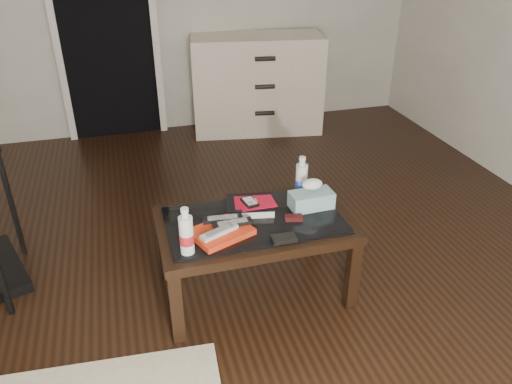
# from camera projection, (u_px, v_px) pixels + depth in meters

# --- Properties ---
(ground) EXTENTS (5.00, 5.00, 0.00)m
(ground) POSITION_uv_depth(u_px,v_px,m) (211.00, 285.00, 2.84)
(ground) COLOR black
(ground) RESTS_ON ground
(doorway) EXTENTS (0.90, 0.08, 2.07)m
(doorway) POSITION_uv_depth(u_px,v_px,m) (105.00, 24.00, 4.32)
(doorway) COLOR black
(doorway) RESTS_ON ground
(coffee_table) EXTENTS (1.00, 0.60, 0.46)m
(coffee_table) POSITION_uv_depth(u_px,v_px,m) (254.00, 230.00, 2.61)
(coffee_table) COLOR black
(coffee_table) RESTS_ON ground
(dresser) EXTENTS (1.26, 0.69, 0.90)m
(dresser) POSITION_uv_depth(u_px,v_px,m) (257.00, 84.00, 4.71)
(dresser) COLOR beige
(dresser) RESTS_ON ground
(magazines) EXTENTS (0.34, 0.30, 0.03)m
(magazines) POSITION_uv_depth(u_px,v_px,m) (221.00, 232.00, 2.45)
(magazines) COLOR red
(magazines) RESTS_ON coffee_table
(remote_silver) EXTENTS (0.20, 0.13, 0.02)m
(remote_silver) POSITION_uv_depth(u_px,v_px,m) (219.00, 232.00, 2.41)
(remote_silver) COLOR silver
(remote_silver) RESTS_ON magazines
(remote_black_front) EXTENTS (0.20, 0.06, 0.02)m
(remote_black_front) POSITION_uv_depth(u_px,v_px,m) (233.00, 223.00, 2.47)
(remote_black_front) COLOR black
(remote_black_front) RESTS_ON magazines
(remote_black_back) EXTENTS (0.20, 0.07, 0.02)m
(remote_black_back) POSITION_uv_depth(u_px,v_px,m) (223.00, 219.00, 2.51)
(remote_black_back) COLOR black
(remote_black_back) RESTS_ON magazines
(textbook) EXTENTS (0.28, 0.24, 0.05)m
(textbook) POSITION_uv_depth(u_px,v_px,m) (250.00, 206.00, 2.66)
(textbook) COLOR black
(textbook) RESTS_ON coffee_table
(dvd_mailers) EXTENTS (0.21, 0.16, 0.01)m
(dvd_mailers) POSITION_uv_depth(u_px,v_px,m) (252.00, 202.00, 2.64)
(dvd_mailers) COLOR red
(dvd_mailers) RESTS_ON textbook
(ipod) EXTENTS (0.08, 0.11, 0.02)m
(ipod) POSITION_uv_depth(u_px,v_px,m) (250.00, 202.00, 2.62)
(ipod) COLOR black
(ipod) RESTS_ON dvd_mailers
(flip_phone) EXTENTS (0.10, 0.07, 0.02)m
(flip_phone) POSITION_uv_depth(u_px,v_px,m) (294.00, 218.00, 2.58)
(flip_phone) COLOR black
(flip_phone) RESTS_ON coffee_table
(wallet) EXTENTS (0.12, 0.07, 0.02)m
(wallet) POSITION_uv_depth(u_px,v_px,m) (284.00, 239.00, 2.41)
(wallet) COLOR black
(wallet) RESTS_ON coffee_table
(water_bottle_left) EXTENTS (0.08, 0.08, 0.24)m
(water_bottle_left) POSITION_uv_depth(u_px,v_px,m) (186.00, 231.00, 2.27)
(water_bottle_left) COLOR white
(water_bottle_left) RESTS_ON coffee_table
(water_bottle_right) EXTENTS (0.08, 0.08, 0.24)m
(water_bottle_right) POSITION_uv_depth(u_px,v_px,m) (302.00, 177.00, 2.75)
(water_bottle_right) COLOR silver
(water_bottle_right) RESTS_ON coffee_table
(tissue_box) EXTENTS (0.23, 0.13, 0.09)m
(tissue_box) POSITION_uv_depth(u_px,v_px,m) (311.00, 200.00, 2.67)
(tissue_box) COLOR #216E7B
(tissue_box) RESTS_ON coffee_table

